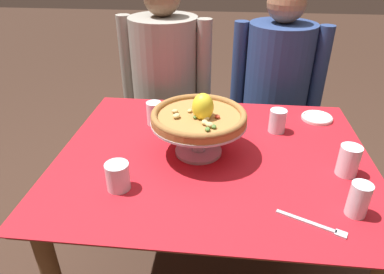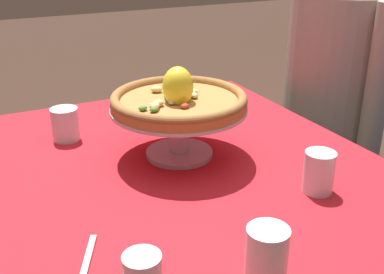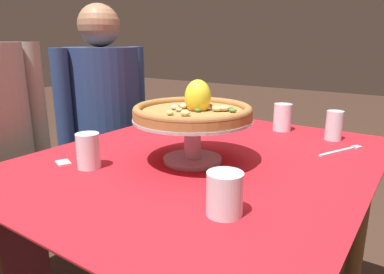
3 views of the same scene
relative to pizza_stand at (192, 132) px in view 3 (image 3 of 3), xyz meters
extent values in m
cylinder|color=brown|center=(0.56, -0.41, -0.46)|extent=(0.06, 0.06, 0.69)
cylinder|color=brown|center=(0.56, 0.39, -0.46)|extent=(0.06, 0.06, 0.69)
cube|color=brown|center=(0.06, -0.01, -0.11)|extent=(1.12, 0.92, 0.02)
cube|color=red|center=(0.06, -0.01, -0.09)|extent=(1.16, 0.96, 0.00)
cylinder|color=#B7B7C1|center=(0.00, 0.00, -0.09)|extent=(0.18, 0.18, 0.01)
cylinder|color=#B7B7C1|center=(0.00, 0.00, -0.02)|extent=(0.05, 0.05, 0.11)
cylinder|color=#B7B7C1|center=(0.00, 0.00, 0.04)|extent=(0.35, 0.35, 0.01)
cylinder|color=#AD753D|center=(0.00, 0.00, 0.05)|extent=(0.35, 0.35, 0.02)
torus|color=olive|center=(0.00, 0.00, 0.07)|extent=(0.35, 0.35, 0.02)
ellipsoid|color=beige|center=(0.03, -0.03, 0.07)|extent=(0.03, 0.03, 0.01)
ellipsoid|color=beige|center=(0.01, 0.04, 0.07)|extent=(0.03, 0.02, 0.01)
ellipsoid|color=beige|center=(-0.02, 0.05, 0.07)|extent=(0.03, 0.03, 0.01)
ellipsoid|color=#C63D28|center=(0.07, -0.01, 0.07)|extent=(0.02, 0.03, 0.01)
ellipsoid|color=#996B42|center=(0.00, 0.00, 0.07)|extent=(0.02, 0.03, 0.01)
ellipsoid|color=#4C7533|center=(0.06, -0.09, 0.07)|extent=(0.03, 0.03, 0.01)
ellipsoid|color=tan|center=(-0.04, 0.02, 0.07)|extent=(0.02, 0.02, 0.01)
ellipsoid|color=#C63D28|center=(-0.01, -0.01, 0.07)|extent=(0.02, 0.02, 0.01)
ellipsoid|color=tan|center=(0.04, -0.08, 0.07)|extent=(0.04, 0.04, 0.02)
ellipsoid|color=beige|center=(0.00, 0.00, 0.07)|extent=(0.03, 0.04, 0.02)
ellipsoid|color=#4C7533|center=(-0.01, -0.03, 0.07)|extent=(0.02, 0.02, 0.01)
ellipsoid|color=#4C7533|center=(0.04, -0.11, 0.07)|extent=(0.02, 0.03, 0.01)
ellipsoid|color=tan|center=(-0.08, -0.03, 0.07)|extent=(0.03, 0.04, 0.02)
ellipsoid|color=tan|center=(-0.09, 0.01, 0.07)|extent=(0.03, 0.02, 0.01)
ellipsoid|color=#C63D28|center=(0.00, 0.05, 0.07)|extent=(0.02, 0.02, 0.01)
ellipsoid|color=tan|center=(0.03, -0.07, 0.07)|extent=(0.03, 0.03, 0.02)
ellipsoid|color=yellow|center=(0.01, -0.01, 0.10)|extent=(0.08, 0.08, 0.10)
cylinder|color=silver|center=(0.49, -0.29, -0.04)|extent=(0.06, 0.06, 0.11)
cylinder|color=silver|center=(0.49, -0.29, -0.07)|extent=(0.05, 0.05, 0.04)
cylinder|color=silver|center=(0.31, 0.20, -0.04)|extent=(0.07, 0.07, 0.10)
cylinder|color=silver|center=(0.31, 0.20, -0.06)|extent=(0.06, 0.06, 0.06)
cylinder|color=white|center=(-0.21, 0.21, -0.04)|extent=(0.07, 0.07, 0.10)
cylinder|color=silver|center=(-0.21, 0.21, -0.07)|extent=(0.06, 0.06, 0.05)
cylinder|color=white|center=(0.52, -0.08, -0.04)|extent=(0.07, 0.07, 0.11)
cylinder|color=silver|center=(0.52, -0.08, -0.05)|extent=(0.06, 0.06, 0.08)
cylinder|color=silver|center=(-0.24, -0.24, -0.04)|extent=(0.08, 0.08, 0.09)
cylinder|color=silver|center=(-0.24, -0.24, -0.07)|extent=(0.07, 0.07, 0.04)
cylinder|color=white|center=(0.50, 0.33, -0.09)|extent=(0.13, 0.13, 0.01)
torus|color=white|center=(0.50, 0.33, -0.08)|extent=(0.13, 0.13, 0.01)
cube|color=#B7B7C1|center=(0.34, -0.34, -0.09)|extent=(0.16, 0.08, 0.01)
cube|color=#B7B7C1|center=(0.43, -0.38, -0.09)|extent=(0.04, 0.04, 0.01)
cube|color=beige|center=(-0.23, 0.30, -0.09)|extent=(0.05, 0.06, 0.00)
cylinder|color=gray|center=(-0.04, 0.74, 0.00)|extent=(0.08, 0.08, 0.51)
cube|color=maroon|center=(0.38, 0.80, -0.58)|extent=(0.32, 0.35, 0.45)
cylinder|color=navy|center=(0.38, 0.80, -0.06)|extent=(0.40, 0.40, 0.58)
sphere|color=#9E7051|center=(0.38, 0.80, 0.33)|extent=(0.20, 0.20, 0.20)
cylinder|color=navy|center=(0.16, 0.83, -0.02)|extent=(0.08, 0.08, 0.50)
cylinder|color=navy|center=(0.59, 0.77, -0.02)|extent=(0.08, 0.08, 0.50)
camera|label=1|loc=(0.09, -1.11, 0.62)|focal=32.54mm
camera|label=2|loc=(1.03, -0.48, 0.45)|focal=44.63mm
camera|label=3|loc=(-0.83, -0.57, 0.26)|focal=32.97mm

